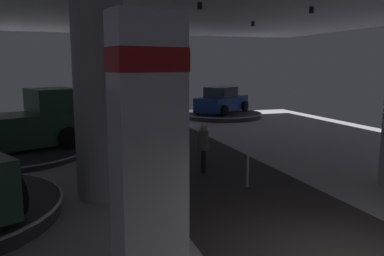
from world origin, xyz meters
The scene contains 8 objects.
column_left centered at (-3.60, 5.61, 2.75)m, with size 1.29×1.29×5.50m.
brand_sign_pylon centered at (-3.29, 1.03, 2.19)m, with size 1.38×0.93×4.24m.
display_platform_deep_right centered at (5.56, 19.09, 0.18)m, with size 5.26×5.26×0.32m.
display_car_deep_right centered at (5.53, 19.07, 1.08)m, with size 4.43×3.99×1.71m.
display_platform_far_left centered at (-6.45, 11.35, 0.13)m, with size 5.68×5.68×0.23m.
pickup_truck_far_left centered at (-6.15, 11.47, 1.17)m, with size 5.70×4.12×2.30m.
visitor_walking_far centered at (-0.25, 6.88, 0.91)m, with size 0.32×0.32×1.59m.
stanchion_b centered at (0.37, 4.93, 0.37)m, with size 0.28×0.28×1.01m.
Camera 1 is at (-4.52, -4.68, 3.47)m, focal length 36.44 mm.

